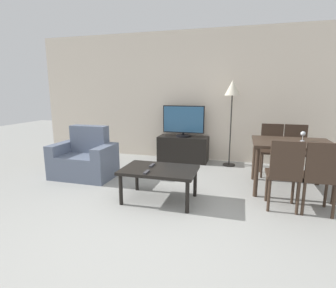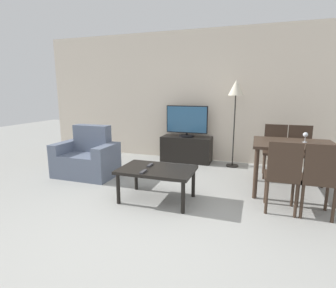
{
  "view_description": "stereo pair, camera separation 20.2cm",
  "coord_description": "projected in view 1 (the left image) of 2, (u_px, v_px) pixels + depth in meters",
  "views": [
    {
      "loc": [
        0.92,
        -2.2,
        1.46
      ],
      "look_at": [
        -0.17,
        1.68,
        0.65
      ],
      "focal_mm": 28.0,
      "sensor_mm": 36.0,
      "label": 1
    },
    {
      "loc": [
        1.11,
        -2.14,
        1.46
      ],
      "look_at": [
        -0.17,
        1.68,
        0.65
      ],
      "focal_mm": 28.0,
      "sensor_mm": 36.0,
      "label": 2
    }
  ],
  "objects": [
    {
      "name": "ground_plane",
      "position": [
        139.0,
        241.0,
        2.61
      ],
      "size": [
        18.0,
        18.0,
        0.0
      ],
      "primitive_type": "plane",
      "color": "#9E9E99"
    },
    {
      "name": "wall_back",
      "position": [
        198.0,
        97.0,
        5.54
      ],
      "size": [
        7.4,
        0.06,
        2.7
      ],
      "color": "beige",
      "rests_on": "ground_plane"
    },
    {
      "name": "armchair",
      "position": [
        85.0,
        160.0,
        4.52
      ],
      "size": [
        1.03,
        0.65,
        0.87
      ],
      "color": "slate",
      "rests_on": "ground_plane"
    },
    {
      "name": "tv_stand",
      "position": [
        183.0,
        149.0,
        5.55
      ],
      "size": [
        1.04,
        0.44,
        0.53
      ],
      "color": "black",
      "rests_on": "ground_plane"
    },
    {
      "name": "tv",
      "position": [
        183.0,
        121.0,
        5.43
      ],
      "size": [
        0.87,
        0.3,
        0.64
      ],
      "color": "black",
      "rests_on": "tv_stand"
    },
    {
      "name": "coffee_table",
      "position": [
        159.0,
        172.0,
        3.51
      ],
      "size": [
        0.99,
        0.65,
        0.45
      ],
      "color": "black",
      "rests_on": "ground_plane"
    },
    {
      "name": "dining_table",
      "position": [
        292.0,
        148.0,
        3.82
      ],
      "size": [
        1.1,
        0.88,
        0.75
      ],
      "color": "#38281E",
      "rests_on": "ground_plane"
    },
    {
      "name": "dining_chair_near",
      "position": [
        284.0,
        171.0,
        3.19
      ],
      "size": [
        0.4,
        0.4,
        0.9
      ],
      "color": "#38281E",
      "rests_on": "ground_plane"
    },
    {
      "name": "dining_chair_far",
      "position": [
        296.0,
        148.0,
        4.5
      ],
      "size": [
        0.4,
        0.4,
        0.9
      ],
      "color": "#38281E",
      "rests_on": "ground_plane"
    },
    {
      "name": "dining_chair_near_right",
      "position": [
        319.0,
        174.0,
        3.09
      ],
      "size": [
        0.4,
        0.4,
        0.9
      ],
      "color": "#38281E",
      "rests_on": "ground_plane"
    },
    {
      "name": "dining_chair_far_left",
      "position": [
        272.0,
        147.0,
        4.61
      ],
      "size": [
        0.4,
        0.4,
        0.9
      ],
      "color": "#38281E",
      "rests_on": "ground_plane"
    },
    {
      "name": "floor_lamp",
      "position": [
        232.0,
        93.0,
        4.99
      ],
      "size": [
        0.29,
        0.29,
        1.67
      ],
      "color": "black",
      "rests_on": "ground_plane"
    },
    {
      "name": "remote_primary",
      "position": [
        147.0,
        172.0,
        3.32
      ],
      "size": [
        0.04,
        0.15,
        0.02
      ],
      "color": "#38383D",
      "rests_on": "coffee_table"
    },
    {
      "name": "remote_secondary",
      "position": [
        152.0,
        165.0,
        3.62
      ],
      "size": [
        0.04,
        0.15,
        0.02
      ],
      "color": "#38383D",
      "rests_on": "coffee_table"
    },
    {
      "name": "wine_glass_left",
      "position": [
        303.0,
        134.0,
        3.82
      ],
      "size": [
        0.07,
        0.07,
        0.15
      ],
      "color": "silver",
      "rests_on": "dining_table"
    }
  ]
}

